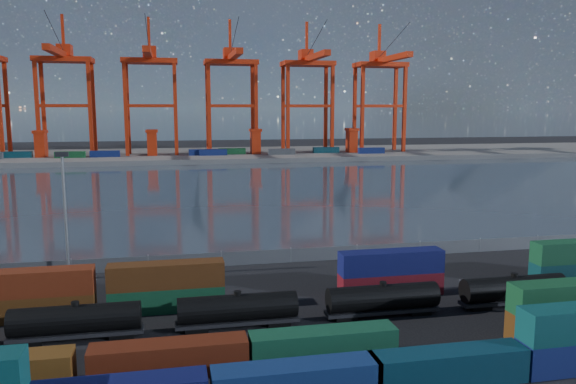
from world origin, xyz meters
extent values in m
plane|color=black|center=(0.00, 0.00, 0.00)|extent=(700.00, 700.00, 0.00)
plane|color=#323D48|center=(0.00, 105.00, 0.01)|extent=(700.00, 700.00, 0.00)
cube|color=#514F4C|center=(0.00, 210.00, 1.00)|extent=(700.00, 70.00, 2.00)
cone|color=#1E2630|center=(-200.00, 1600.00, 260.00)|extent=(1100.00, 1100.00, 520.00)
cone|color=#1E2630|center=(200.00, 1600.00, 230.00)|extent=(1040.00, 1040.00, 460.00)
cone|color=#1E2630|center=(600.00, 1600.00, 190.00)|extent=(960.00, 960.00, 380.00)
cone|color=#1E2630|center=(950.00, 1600.00, 150.00)|extent=(840.00, 840.00, 300.00)
cube|color=navy|center=(-7.49, -9.84, 1.40)|extent=(12.94, 2.63, 2.80)
cube|color=#0D3345|center=(5.03, -9.84, 1.40)|extent=(12.94, 2.63, 2.80)
cube|color=#5B1E0D|center=(-17.00, -3.80, 1.41)|extent=(12.99, 2.64, 2.82)
cube|color=#144D31|center=(-3.75, -3.80, 1.41)|extent=(12.99, 2.64, 2.82)
cube|color=#553011|center=(21.21, -3.80, 1.41)|extent=(12.99, 2.64, 2.82)
cube|color=#144D29|center=(21.21, -3.80, 4.22)|extent=(12.99, 2.64, 2.82)
cube|color=#563011|center=(-31.09, 11.59, 1.35)|extent=(12.49, 2.54, 2.71)
cube|color=maroon|center=(-31.09, 11.59, 4.06)|extent=(12.49, 2.54, 2.71)
cube|color=#144B2B|center=(-17.33, 11.59, 1.35)|extent=(12.49, 2.54, 2.71)
cube|color=#532B10|center=(-17.33, 11.59, 4.06)|extent=(12.49, 2.54, 2.71)
cube|color=maroon|center=(8.70, 11.59, 1.35)|extent=(12.49, 2.54, 2.71)
cube|color=#0F134F|center=(8.70, 11.59, 4.06)|extent=(12.49, 2.54, 2.71)
cylinder|color=black|center=(-25.78, 5.18, 2.13)|extent=(12.03, 2.68, 2.68)
cylinder|color=black|center=(-25.78, 5.18, 3.61)|extent=(0.74, 0.74, 0.46)
cube|color=black|center=(-25.78, 5.18, 0.65)|extent=(12.49, 1.85, 0.37)
cube|color=black|center=(-29.94, 5.18, 0.28)|extent=(2.31, 1.67, 0.56)
cube|color=black|center=(-21.62, 5.18, 0.28)|extent=(2.31, 1.67, 0.56)
cylinder|color=black|center=(-10.28, 5.18, 2.13)|extent=(12.03, 2.68, 2.68)
cylinder|color=black|center=(-10.28, 5.18, 3.61)|extent=(0.74, 0.74, 0.46)
cube|color=black|center=(-10.28, 5.18, 0.65)|extent=(12.49, 1.85, 0.37)
cube|color=black|center=(-14.44, 5.18, 0.28)|extent=(2.31, 1.67, 0.56)
cube|color=black|center=(-6.12, 5.18, 0.28)|extent=(2.31, 1.67, 0.56)
cylinder|color=black|center=(5.22, 5.18, 2.13)|extent=(12.03, 2.68, 2.68)
cylinder|color=black|center=(5.22, 5.18, 3.61)|extent=(0.74, 0.74, 0.46)
cube|color=black|center=(5.22, 5.18, 0.65)|extent=(12.49, 1.85, 0.37)
cube|color=black|center=(1.06, 5.18, 0.28)|extent=(2.31, 1.67, 0.56)
cube|color=black|center=(9.38, 5.18, 0.28)|extent=(2.31, 1.67, 0.56)
cylinder|color=black|center=(20.72, 5.18, 2.13)|extent=(12.03, 2.68, 2.68)
cylinder|color=black|center=(20.72, 5.18, 3.61)|extent=(0.74, 0.74, 0.46)
cube|color=black|center=(20.72, 5.18, 0.65)|extent=(12.49, 1.85, 0.37)
cube|color=black|center=(16.56, 5.18, 0.28)|extent=(2.31, 1.67, 0.56)
cube|color=black|center=(24.88, 5.18, 0.28)|extent=(2.31, 1.67, 0.56)
cube|color=#595B5E|center=(0.00, 28.00, 1.00)|extent=(160.00, 0.06, 2.00)
cylinder|color=slate|center=(-30.00, 28.00, 1.10)|extent=(0.12, 0.12, 2.20)
cylinder|color=slate|center=(-20.00, 28.00, 1.10)|extent=(0.12, 0.12, 2.20)
cylinder|color=slate|center=(-10.00, 28.00, 1.10)|extent=(0.12, 0.12, 2.20)
cylinder|color=slate|center=(0.00, 28.00, 1.10)|extent=(0.12, 0.12, 2.20)
cylinder|color=slate|center=(10.00, 28.00, 1.10)|extent=(0.12, 0.12, 2.20)
cylinder|color=slate|center=(20.00, 28.00, 1.10)|extent=(0.12, 0.12, 2.20)
cylinder|color=slate|center=(30.00, 28.00, 1.10)|extent=(0.12, 0.12, 2.20)
cylinder|color=slate|center=(40.00, 28.00, 1.10)|extent=(0.12, 0.12, 2.20)
cylinder|color=slate|center=(-30.00, 26.00, 8.00)|extent=(0.36, 0.36, 16.00)
cube|color=black|center=(-30.00, 26.00, 16.30)|extent=(1.60, 0.40, 0.60)
cube|color=red|center=(-84.68, 199.37, 21.12)|extent=(1.50, 1.50, 42.24)
cube|color=red|center=(-84.68, 210.63, 21.12)|extent=(1.50, 1.50, 42.24)
cube|color=red|center=(-70.32, 199.37, 21.12)|extent=(1.50, 1.50, 42.24)
cube|color=red|center=(-70.32, 210.63, 21.12)|extent=(1.50, 1.50, 42.24)
cube|color=red|center=(-49.68, 199.37, 21.12)|extent=(1.50, 1.50, 42.24)
cube|color=red|center=(-49.68, 210.63, 21.12)|extent=(1.50, 1.50, 42.24)
cube|color=red|center=(-60.00, 199.37, 23.23)|extent=(20.65, 1.31, 1.31)
cube|color=red|center=(-60.00, 210.63, 23.23)|extent=(20.65, 1.31, 1.31)
cube|color=red|center=(-60.00, 205.00, 42.24)|extent=(23.47, 13.14, 2.06)
cube|color=red|center=(-60.00, 193.74, 44.12)|extent=(2.82, 45.05, 2.35)
cube|color=red|center=(-60.00, 208.75, 46.46)|extent=(5.63, 7.51, 4.69)
cube|color=red|center=(-60.00, 206.88, 53.50)|extent=(1.13, 1.13, 15.02)
cylinder|color=black|center=(-60.00, 191.48, 50.69)|extent=(0.23, 38.63, 12.74)
cube|color=red|center=(-35.32, 199.37, 21.12)|extent=(1.50, 1.50, 42.24)
cube|color=red|center=(-35.32, 210.63, 21.12)|extent=(1.50, 1.50, 42.24)
cube|color=red|center=(-14.68, 199.37, 21.12)|extent=(1.50, 1.50, 42.24)
cube|color=red|center=(-14.68, 210.63, 21.12)|extent=(1.50, 1.50, 42.24)
cube|color=red|center=(-25.00, 199.37, 23.23)|extent=(20.65, 1.31, 1.31)
cube|color=red|center=(-25.00, 210.63, 23.23)|extent=(20.65, 1.31, 1.31)
cube|color=red|center=(-25.00, 205.00, 42.24)|extent=(23.47, 13.14, 2.06)
cube|color=red|center=(-25.00, 193.74, 44.12)|extent=(2.82, 45.05, 2.35)
cube|color=red|center=(-25.00, 208.75, 46.46)|extent=(5.63, 7.51, 4.69)
cube|color=red|center=(-25.00, 206.88, 53.50)|extent=(1.13, 1.13, 15.02)
cylinder|color=black|center=(-25.00, 191.48, 50.69)|extent=(0.23, 38.63, 12.74)
cube|color=red|center=(-0.32, 199.37, 21.12)|extent=(1.50, 1.50, 42.24)
cube|color=red|center=(-0.32, 210.63, 21.12)|extent=(1.50, 1.50, 42.24)
cube|color=red|center=(20.32, 199.37, 21.12)|extent=(1.50, 1.50, 42.24)
cube|color=red|center=(20.32, 210.63, 21.12)|extent=(1.50, 1.50, 42.24)
cube|color=red|center=(10.00, 199.37, 23.23)|extent=(20.65, 1.31, 1.31)
cube|color=red|center=(10.00, 210.63, 23.23)|extent=(20.65, 1.31, 1.31)
cube|color=red|center=(10.00, 205.00, 42.24)|extent=(23.47, 13.14, 2.06)
cube|color=red|center=(10.00, 193.74, 44.12)|extent=(2.82, 45.05, 2.35)
cube|color=red|center=(10.00, 208.75, 46.46)|extent=(5.63, 7.51, 4.69)
cube|color=red|center=(10.00, 206.88, 53.50)|extent=(1.13, 1.13, 15.02)
cylinder|color=black|center=(10.00, 191.48, 50.69)|extent=(0.23, 38.63, 12.74)
cube|color=red|center=(34.68, 199.37, 21.12)|extent=(1.50, 1.50, 42.24)
cube|color=red|center=(34.68, 210.63, 21.12)|extent=(1.50, 1.50, 42.24)
cube|color=red|center=(55.32, 199.37, 21.12)|extent=(1.50, 1.50, 42.24)
cube|color=red|center=(55.32, 210.63, 21.12)|extent=(1.50, 1.50, 42.24)
cube|color=red|center=(45.00, 199.37, 23.23)|extent=(20.65, 1.31, 1.31)
cube|color=red|center=(45.00, 210.63, 23.23)|extent=(20.65, 1.31, 1.31)
cube|color=red|center=(45.00, 205.00, 42.24)|extent=(23.47, 13.14, 2.06)
cube|color=red|center=(45.00, 193.74, 44.12)|extent=(2.82, 45.05, 2.35)
cube|color=red|center=(45.00, 208.75, 46.46)|extent=(5.63, 7.51, 4.69)
cube|color=red|center=(45.00, 206.88, 53.50)|extent=(1.13, 1.13, 15.02)
cylinder|color=black|center=(45.00, 191.48, 50.69)|extent=(0.23, 38.63, 12.74)
cube|color=red|center=(69.68, 199.37, 21.12)|extent=(1.50, 1.50, 42.24)
cube|color=red|center=(69.68, 210.63, 21.12)|extent=(1.50, 1.50, 42.24)
cube|color=red|center=(90.32, 199.37, 21.12)|extent=(1.50, 1.50, 42.24)
cube|color=red|center=(90.32, 210.63, 21.12)|extent=(1.50, 1.50, 42.24)
cube|color=red|center=(80.00, 199.37, 23.23)|extent=(20.65, 1.31, 1.31)
cube|color=red|center=(80.00, 210.63, 23.23)|extent=(20.65, 1.31, 1.31)
cube|color=red|center=(80.00, 205.00, 42.24)|extent=(23.47, 13.14, 2.06)
cube|color=red|center=(80.00, 193.74, 44.12)|extent=(2.82, 45.05, 2.35)
cube|color=red|center=(80.00, 208.75, 46.46)|extent=(5.63, 7.51, 4.69)
cube|color=red|center=(80.00, 206.88, 53.50)|extent=(1.13, 1.13, 15.02)
cylinder|color=black|center=(80.00, 191.48, 50.69)|extent=(0.23, 38.63, 12.74)
cube|color=navy|center=(0.66, 194.68, 3.30)|extent=(12.00, 2.44, 2.60)
cube|color=navy|center=(71.34, 190.93, 3.30)|extent=(12.00, 2.44, 2.60)
cube|color=navy|center=(-3.64, 196.08, 3.30)|extent=(12.00, 2.44, 2.60)
cube|color=#0C3842|center=(-79.29, 198.48, 3.30)|extent=(12.00, 2.44, 2.60)
cube|color=#3F4244|center=(30.38, 192.70, 3.30)|extent=(12.00, 2.44, 2.60)
cube|color=#144C23|center=(-57.75, 194.20, 3.30)|extent=(12.00, 2.44, 2.60)
cube|color=navy|center=(-44.16, 195.53, 3.30)|extent=(12.00, 2.44, 2.60)
cube|color=#144C23|center=(9.34, 199.48, 3.30)|extent=(12.00, 2.44, 2.60)
cube|color=#0C3842|center=(52.41, 198.83, 3.30)|extent=(12.00, 2.44, 2.60)
cube|color=red|center=(-70.00, 200.00, 7.00)|extent=(4.00, 6.00, 10.00)
cube|color=red|center=(-70.00, 200.00, 12.50)|extent=(5.00, 7.00, 1.20)
cube|color=red|center=(-25.00, 200.00, 7.00)|extent=(4.00, 6.00, 10.00)
cube|color=red|center=(-25.00, 200.00, 12.50)|extent=(5.00, 7.00, 1.20)
cube|color=red|center=(20.00, 200.00, 7.00)|extent=(4.00, 6.00, 10.00)
cube|color=red|center=(20.00, 200.00, 12.50)|extent=(5.00, 7.00, 1.20)
cube|color=red|center=(65.00, 200.00, 7.00)|extent=(4.00, 6.00, 10.00)
cube|color=red|center=(65.00, 200.00, 12.50)|extent=(5.00, 7.00, 1.20)
camera|label=1|loc=(-16.21, -49.01, 22.01)|focal=35.00mm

